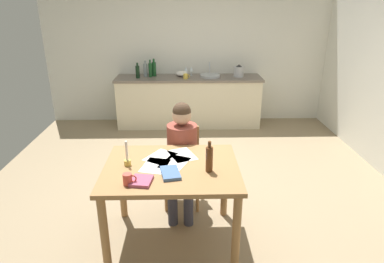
{
  "coord_description": "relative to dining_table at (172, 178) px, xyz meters",
  "views": [
    {
      "loc": [
        -0.08,
        -3.64,
        2.14
      ],
      "look_at": [
        -0.0,
        -0.32,
        0.85
      ],
      "focal_mm": 31.09,
      "sensor_mm": 36.0,
      "label": 1
    }
  ],
  "objects": [
    {
      "name": "kitchen_counter",
      "position": [
        0.2,
        3.26,
        -0.22
      ],
      "size": [
        2.59,
        0.64,
        0.9
      ],
      "color": "beige",
      "rests_on": "ground"
    },
    {
      "name": "candlestick",
      "position": [
        -0.39,
        0.03,
        0.18
      ],
      "size": [
        0.06,
        0.06,
        0.23
      ],
      "color": "gold",
      "rests_on": "dining_table"
    },
    {
      "name": "wine_glass_by_kettle",
      "position": [
        0.15,
        3.41,
        0.33
      ],
      "size": [
        0.07,
        0.07,
        0.15
      ],
      "color": "silver",
      "rests_on": "kitchen_counter"
    },
    {
      "name": "wall_back",
      "position": [
        0.2,
        3.62,
        0.62
      ],
      "size": [
        5.2,
        0.12,
        2.6
      ],
      "primitive_type": "cube",
      "color": "silver",
      "rests_on": "ground"
    },
    {
      "name": "paper_envelope",
      "position": [
        0.1,
        0.23,
        0.12
      ],
      "size": [
        0.3,
        0.35,
        0.0
      ],
      "primitive_type": "cube",
      "rotation": [
        0.0,
        0.0,
        0.38
      ],
      "color": "white",
      "rests_on": "dining_table"
    },
    {
      "name": "coffee_mug",
      "position": [
        -0.33,
        -0.3,
        0.17
      ],
      "size": [
        0.11,
        0.07,
        0.09
      ],
      "color": "#D84C3F",
      "rests_on": "dining_table"
    },
    {
      "name": "wine_glass_near_sink",
      "position": [
        0.25,
        3.41,
        0.33
      ],
      "size": [
        0.07,
        0.07,
        0.15
      ],
      "color": "silver",
      "rests_on": "kitchen_counter"
    },
    {
      "name": "bottle_wine_red",
      "position": [
        -0.48,
        3.28,
        0.35
      ],
      "size": [
        0.06,
        0.06,
        0.3
      ],
      "color": "#194C23",
      "rests_on": "kitchen_counter"
    },
    {
      "name": "bottle_vinegar",
      "position": [
        -0.57,
        3.34,
        0.34
      ],
      "size": [
        0.07,
        0.07,
        0.28
      ],
      "color": "#8C999E",
      "rests_on": "kitchen_counter"
    },
    {
      "name": "paper_bill",
      "position": [
        -0.11,
        0.2,
        0.12
      ],
      "size": [
        0.34,
        0.36,
        0.0
      ],
      "primitive_type": "cube",
      "rotation": [
        0.0,
        0.0,
        -0.56
      ],
      "color": "white",
      "rests_on": "dining_table"
    },
    {
      "name": "wine_bottle_on_table",
      "position": [
        0.33,
        -0.1,
        0.24
      ],
      "size": [
        0.06,
        0.06,
        0.27
      ],
      "color": "#593319",
      "rests_on": "dining_table"
    },
    {
      "name": "teacup_on_counter",
      "position": [
        0.15,
        3.11,
        0.27
      ],
      "size": [
        0.11,
        0.08,
        0.09
      ],
      "color": "#F2CC4C",
      "rests_on": "kitchen_counter"
    },
    {
      "name": "mixing_bowl",
      "position": [
        0.07,
        3.32,
        0.27
      ],
      "size": [
        0.22,
        0.22,
        0.1
      ],
      "primitive_type": "ellipsoid",
      "color": "white",
      "rests_on": "kitchen_counter"
    },
    {
      "name": "person_seated",
      "position": [
        0.09,
        0.56,
        0.0
      ],
      "size": [
        0.34,
        0.6,
        1.19
      ],
      "color": "brown",
      "rests_on": "ground"
    },
    {
      "name": "book_cookery",
      "position": [
        -0.0,
        -0.15,
        0.13
      ],
      "size": [
        0.19,
        0.26,
        0.03
      ],
      "primitive_type": "cube",
      "rotation": [
        0.0,
        0.0,
        0.19
      ],
      "color": "#446598",
      "rests_on": "dining_table"
    },
    {
      "name": "ground_plane",
      "position": [
        0.2,
        1.02,
        -0.7
      ],
      "size": [
        5.2,
        5.2,
        0.04
      ],
      "primitive_type": "cube",
      "color": "#937F60"
    },
    {
      "name": "book_magazine",
      "position": [
        -0.23,
        -0.28,
        0.13
      ],
      "size": [
        0.19,
        0.21,
        0.03
      ],
      "primitive_type": "cube",
      "rotation": [
        0.0,
        0.0,
        -0.15
      ],
      "color": "#A54A68",
      "rests_on": "dining_table"
    },
    {
      "name": "paper_letter",
      "position": [
        -0.14,
        0.02,
        0.12
      ],
      "size": [
        0.28,
        0.34,
        0.0
      ],
      "primitive_type": "cube",
      "rotation": [
        0.0,
        0.0,
        -0.25
      ],
      "color": "white",
      "rests_on": "dining_table"
    },
    {
      "name": "bottle_sauce",
      "position": [
        -0.42,
        3.36,
        0.36
      ],
      "size": [
        0.08,
        0.08,
        0.31
      ],
      "color": "#194C23",
      "rests_on": "kitchen_counter"
    },
    {
      "name": "bottle_oil",
      "position": [
        -0.69,
        3.19,
        0.34
      ],
      "size": [
        0.07,
        0.07,
        0.27
      ],
      "color": "black",
      "rests_on": "kitchen_counter"
    },
    {
      "name": "stovetop_kettle",
      "position": [
        1.1,
        3.26,
        0.32
      ],
      "size": [
        0.18,
        0.18,
        0.22
      ],
      "color": "#B7BABF",
      "rests_on": "kitchen_counter"
    },
    {
      "name": "paper_receipt",
      "position": [
        0.03,
        0.07,
        0.12
      ],
      "size": [
        0.31,
        0.36,
        0.0
      ],
      "primitive_type": "cube",
      "rotation": [
        0.0,
        0.0,
        -0.42
      ],
      "color": "white",
      "rests_on": "dining_table"
    },
    {
      "name": "dining_table",
      "position": [
        0.0,
        0.0,
        0.0
      ],
      "size": [
        1.19,
        0.94,
        0.79
      ],
      "color": "#9E7042",
      "rests_on": "ground"
    },
    {
      "name": "sink_unit",
      "position": [
        0.59,
        3.27,
        0.25
      ],
      "size": [
        0.36,
        0.36,
        0.24
      ],
      "color": "#B2B7BC",
      "rests_on": "kitchen_counter"
    },
    {
      "name": "chair_at_table",
      "position": [
        0.1,
        0.71,
        -0.19
      ],
      "size": [
        0.42,
        0.42,
        0.86
      ],
      "color": "#9E7042",
      "rests_on": "ground"
    }
  ]
}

